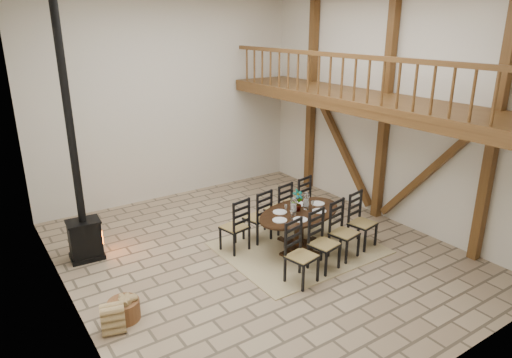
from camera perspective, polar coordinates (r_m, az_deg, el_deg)
ground at (r=9.23m, az=0.38°, el=-9.23°), size 8.00×8.00×0.00m
room_shell at (r=8.96m, az=6.82°, el=10.19°), size 7.02×8.02×5.01m
rug at (r=9.45m, az=5.32°, el=-8.54°), size 3.00×2.50×0.02m
dining_table at (r=9.28m, az=5.39°, el=-6.39°), size 2.79×2.61×1.26m
wood_stove at (r=9.17m, az=-21.08°, el=-2.96°), size 0.65×0.52×5.00m
log_basket at (r=7.60m, az=-16.17°, el=-15.35°), size 0.49×0.49×0.40m
log_stack at (r=7.32m, az=-17.44°, el=-16.35°), size 0.39×0.31×0.47m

